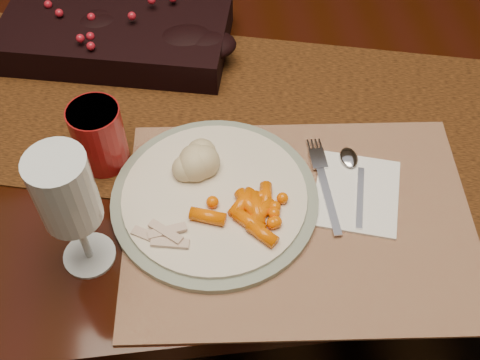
{
  "coord_description": "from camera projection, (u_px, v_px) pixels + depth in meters",
  "views": [
    {
      "loc": [
        -0.03,
        -0.79,
        1.45
      ],
      "look_at": [
        0.02,
        -0.29,
        0.8
      ],
      "focal_mm": 45.0,
      "sensor_mm": 36.0,
      "label": 1
    }
  ],
  "objects": [
    {
      "name": "dining_table",
      "position": [
        214.0,
        193.0,
        1.33
      ],
      "size": [
        1.8,
        1.0,
        0.75
      ],
      "primitive_type": "cube",
      "color": "black",
      "rests_on": "floor"
    },
    {
      "name": "mashed_potatoes",
      "position": [
        190.0,
        158.0,
        0.86
      ],
      "size": [
        0.1,
        0.09,
        0.05
      ],
      "primitive_type": null,
      "rotation": [
        0.0,
        0.0,
        -0.24
      ],
      "color": "#EED088",
      "rests_on": "dinner_plate"
    },
    {
      "name": "turkey_shreds",
      "position": [
        160.0,
        237.0,
        0.79
      ],
      "size": [
        0.07,
        0.06,
        0.02
      ],
      "primitive_type": null,
      "rotation": [
        0.0,
        0.0,
        0.0
      ],
      "color": "beige",
      "rests_on": "dinner_plate"
    },
    {
      "name": "napkin",
      "position": [
        357.0,
        193.0,
        0.86
      ],
      "size": [
        0.15,
        0.17,
        0.0
      ],
      "primitive_type": "cube",
      "rotation": [
        0.0,
        0.0,
        -0.32
      ],
      "color": "white",
      "rests_on": "placemat_main"
    },
    {
      "name": "wine_glass",
      "position": [
        74.0,
        214.0,
        0.73
      ],
      "size": [
        0.08,
        0.08,
        0.2
      ],
      "primitive_type": null,
      "rotation": [
        0.0,
        0.0,
        0.16
      ],
      "color": "silver",
      "rests_on": "dining_table"
    },
    {
      "name": "floor",
      "position": [
        218.0,
        274.0,
        1.63
      ],
      "size": [
        5.0,
        5.0,
        0.0
      ],
      "primitive_type": "plane",
      "color": "black",
      "rests_on": "ground"
    },
    {
      "name": "dinner_plate",
      "position": [
        215.0,
        198.0,
        0.85
      ],
      "size": [
        0.33,
        0.33,
        0.02
      ],
      "primitive_type": "cylinder",
      "rotation": [
        0.0,
        0.0,
        0.15
      ],
      "color": "silver",
      "rests_on": "placemat_main"
    },
    {
      "name": "table_runner",
      "position": [
        180.0,
        109.0,
        0.97
      ],
      "size": [
        1.89,
        0.86,
        0.0
      ],
      "primitive_type": "cube",
      "rotation": [
        0.0,
        0.0,
        -0.27
      ],
      "color": "#39240F",
      "rests_on": "dining_table"
    },
    {
      "name": "red_cup",
      "position": [
        99.0,
        136.0,
        0.86
      ],
      "size": [
        0.1,
        0.1,
        0.1
      ],
      "primitive_type": "cylinder",
      "rotation": [
        0.0,
        0.0,
        0.36
      ],
      "color": "maroon",
      "rests_on": "placemat_main"
    },
    {
      "name": "centerpiece",
      "position": [
        115.0,
        30.0,
        1.03
      ],
      "size": [
        0.42,
        0.28,
        0.08
      ],
      "primitive_type": null,
      "rotation": [
        0.0,
        0.0,
        -0.24
      ],
      "color": "black",
      "rests_on": "table_runner"
    },
    {
      "name": "spoon",
      "position": [
        356.0,
        184.0,
        0.87
      ],
      "size": [
        0.06,
        0.14,
        0.0
      ],
      "primitive_type": null,
      "rotation": [
        0.0,
        0.0,
        -0.27
      ],
      "color": "silver",
      "rests_on": "napkin"
    },
    {
      "name": "fork",
      "position": [
        326.0,
        189.0,
        0.86
      ],
      "size": [
        0.03,
        0.15,
        0.0
      ],
      "primitive_type": null,
      "rotation": [
        0.0,
        0.0,
        0.01
      ],
      "color": "silver",
      "rests_on": "napkin"
    },
    {
      "name": "baby_carrots",
      "position": [
        237.0,
        219.0,
        0.81
      ],
      "size": [
        0.13,
        0.11,
        0.02
      ],
      "primitive_type": null,
      "rotation": [
        0.0,
        0.0,
        0.28
      ],
      "color": "#ED6000",
      "rests_on": "dinner_plate"
    },
    {
      "name": "placemat_main",
      "position": [
        299.0,
        219.0,
        0.84
      ],
      "size": [
        0.51,
        0.4,
        0.0
      ],
      "primitive_type": "cube",
      "rotation": [
        0.0,
        0.0,
        -0.09
      ],
      "color": "#935F3F",
      "rests_on": "dining_table"
    }
  ]
}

